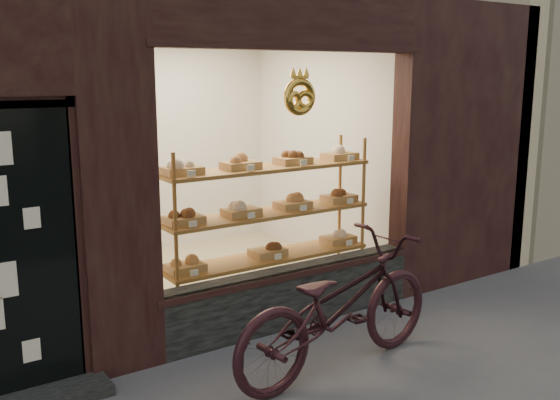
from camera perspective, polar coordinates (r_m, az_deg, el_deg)
display_shelf at (r=6.17m, az=-1.13°, el=-2.43°), size 2.20×0.45×1.70m
bicycle at (r=5.04m, az=5.33°, el=-9.63°), size 2.12×0.92×1.08m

